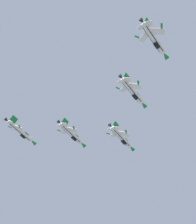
# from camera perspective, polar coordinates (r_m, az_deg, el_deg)

# --- Properties ---
(fighter_jet_lead) EXTENTS (10.96, 14.17, 5.49)m
(fighter_jet_lead) POSITION_cam_1_polar(r_m,az_deg,el_deg) (104.47, 5.02, -5.39)
(fighter_jet_lead) COLOR silver
(fighter_jet_left_wing) EXTENTS (11.03, 14.17, 5.39)m
(fighter_jet_left_wing) POSITION_cam_1_polar(r_m,az_deg,el_deg) (106.03, -5.62, -4.63)
(fighter_jet_left_wing) COLOR silver
(fighter_jet_right_wing) EXTENTS (10.93, 14.17, 5.54)m
(fighter_jet_right_wing) POSITION_cam_1_polar(r_m,az_deg,el_deg) (94.75, 7.40, 4.35)
(fighter_jet_right_wing) COLOR silver
(fighter_jet_left_outer) EXTENTS (10.75, 14.17, 6.19)m
(fighter_jet_left_outer) POSITION_cam_1_polar(r_m,az_deg,el_deg) (109.38, -16.11, -4.01)
(fighter_jet_left_outer) COLOR silver
(fighter_jet_right_outer) EXTENTS (10.96, 14.17, 5.48)m
(fighter_jet_right_outer) POSITION_cam_1_polar(r_m,az_deg,el_deg) (89.21, 11.83, 14.89)
(fighter_jet_right_outer) COLOR silver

